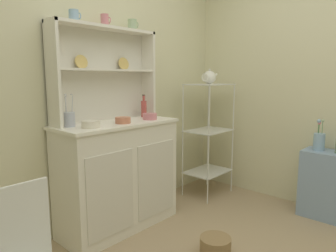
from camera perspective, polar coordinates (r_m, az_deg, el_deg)
wall_back at (r=2.71m, az=-13.84°, el=8.19°), size 3.84×0.05×2.50m
hutch_cabinet at (r=2.66m, az=-9.16°, el=-8.81°), size 1.04×0.45×0.91m
hutch_shelf_unit at (r=2.67m, az=-11.90°, el=10.56°), size 0.97×0.18×0.77m
bakers_rack at (r=3.34m, az=7.51°, el=-0.40°), size 0.49×0.35×1.21m
side_shelf_blue at (r=3.19m, az=27.85°, el=-9.71°), size 0.28×0.48×0.62m
floor_basket at (r=2.40m, az=8.78°, el=-21.25°), size 0.23×0.23×0.14m
cup_sky_0 at (r=2.52m, az=-17.06°, el=18.99°), size 0.09×0.07×0.09m
cup_rose_1 at (r=2.67m, az=-11.64°, el=18.68°), size 0.08×0.06×0.09m
cup_sage_2 at (r=2.85m, az=-6.62°, el=18.14°), size 0.09×0.08×0.09m
bowl_mixing_large at (r=2.32m, az=-14.15°, el=0.33°), size 0.14×0.14×0.05m
bowl_floral_medium at (r=2.50m, az=-8.37°, el=1.07°), size 0.12×0.12×0.05m
bowl_cream_small at (r=2.70m, az=-3.41°, el=1.79°), size 0.12×0.12×0.05m
jam_bottle at (r=2.87m, az=-4.50°, el=3.34°), size 0.05×0.05×0.21m
utensil_jar at (r=2.40m, az=-17.80°, el=1.28°), size 0.08×0.08×0.25m
porcelain_teapot at (r=3.29m, az=7.69°, el=8.95°), size 0.23×0.14×0.16m
flower_vase at (r=3.13m, az=26.25°, el=-2.47°), size 0.10×0.10×0.29m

